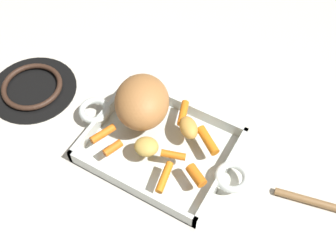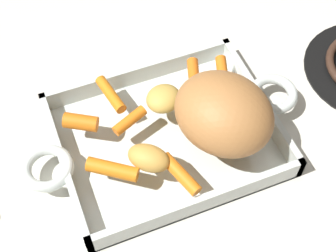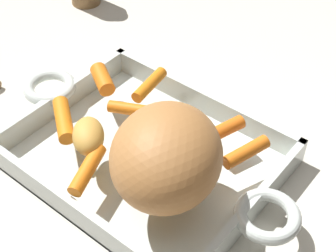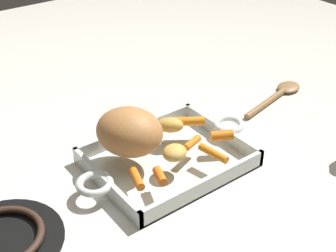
{
  "view_description": "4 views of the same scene",
  "coord_description": "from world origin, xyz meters",
  "px_view_note": "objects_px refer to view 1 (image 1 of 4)",
  "views": [
    {
      "loc": [
        -0.25,
        0.41,
        0.78
      ],
      "look_at": [
        -0.01,
        -0.02,
        0.06
      ],
      "focal_mm": 45.02,
      "sensor_mm": 36.0,
      "label": 1
    },
    {
      "loc": [
        -0.14,
        -0.36,
        0.6
      ],
      "look_at": [
        -0.01,
        -0.02,
        0.07
      ],
      "focal_mm": 52.89,
      "sensor_mm": 36.0,
      "label": 2
    },
    {
      "loc": [
        0.28,
        -0.31,
        0.45
      ],
      "look_at": [
        0.02,
        0.02,
        0.05
      ],
      "focal_mm": 53.5,
      "sensor_mm": 36.0,
      "label": 3
    },
    {
      "loc": [
        0.45,
        0.6,
        0.57
      ],
      "look_at": [
        -0.01,
        -0.02,
        0.08
      ],
      "focal_mm": 49.23,
      "sensor_mm": 36.0,
      "label": 4
    }
  ],
  "objects_px": {
    "baby_carrot_long": "(173,155)",
    "baby_carrot_short": "(113,148)",
    "baby_carrot_southeast": "(208,140)",
    "potato_golden_small": "(189,128)",
    "roasting_dish": "(160,147)",
    "baby_carrot_southwest": "(183,113)",
    "pork_roast": "(142,102)",
    "baby_carrot_northwest": "(103,134)",
    "potato_corner": "(146,147)",
    "stove_burner_rear": "(32,88)",
    "baby_carrot_northeast": "(164,177)",
    "baby_carrot_center_right": "(196,175)"
  },
  "relations": [
    {
      "from": "baby_carrot_southeast",
      "to": "baby_carrot_northeast",
      "type": "bearing_deg",
      "value": 73.27
    },
    {
      "from": "baby_carrot_short",
      "to": "stove_burner_rear",
      "type": "bearing_deg",
      "value": -12.95
    },
    {
      "from": "baby_carrot_short",
      "to": "baby_carrot_southwest",
      "type": "height_order",
      "value": "baby_carrot_southwest"
    },
    {
      "from": "baby_carrot_short",
      "to": "potato_corner",
      "type": "height_order",
      "value": "potato_corner"
    },
    {
      "from": "roasting_dish",
      "to": "baby_carrot_short",
      "type": "bearing_deg",
      "value": 44.64
    },
    {
      "from": "baby_carrot_southwest",
      "to": "pork_roast",
      "type": "bearing_deg",
      "value": 28.77
    },
    {
      "from": "potato_corner",
      "to": "stove_burner_rear",
      "type": "xyz_separation_m",
      "value": [
        0.34,
        -0.03,
        -0.05
      ]
    },
    {
      "from": "baby_carrot_long",
      "to": "baby_carrot_short",
      "type": "distance_m",
      "value": 0.12
    },
    {
      "from": "roasting_dish",
      "to": "baby_carrot_long",
      "type": "xyz_separation_m",
      "value": [
        -0.04,
        0.02,
        0.03
      ]
    },
    {
      "from": "baby_carrot_northwest",
      "to": "potato_golden_small",
      "type": "xyz_separation_m",
      "value": [
        -0.15,
        -0.1,
        0.01
      ]
    },
    {
      "from": "baby_carrot_long",
      "to": "potato_golden_small",
      "type": "relative_size",
      "value": 0.9
    },
    {
      "from": "baby_carrot_southeast",
      "to": "baby_carrot_southwest",
      "type": "height_order",
      "value": "same"
    },
    {
      "from": "roasting_dish",
      "to": "baby_carrot_northeast",
      "type": "height_order",
      "value": "baby_carrot_northeast"
    },
    {
      "from": "baby_carrot_long",
      "to": "pork_roast",
      "type": "bearing_deg",
      "value": -28.81
    },
    {
      "from": "potato_golden_small",
      "to": "baby_carrot_short",
      "type": "bearing_deg",
      "value": 46.1
    },
    {
      "from": "baby_carrot_southeast",
      "to": "baby_carrot_center_right",
      "type": "distance_m",
      "value": 0.09
    },
    {
      "from": "potato_corner",
      "to": "baby_carrot_northeast",
      "type": "bearing_deg",
      "value": 148.85
    },
    {
      "from": "pork_roast",
      "to": "stove_burner_rear",
      "type": "relative_size",
      "value": 0.65
    },
    {
      "from": "baby_carrot_short",
      "to": "baby_carrot_northeast",
      "type": "bearing_deg",
      "value": 177.64
    },
    {
      "from": "baby_carrot_short",
      "to": "baby_carrot_northwest",
      "type": "distance_m",
      "value": 0.04
    },
    {
      "from": "baby_carrot_southwest",
      "to": "potato_golden_small",
      "type": "xyz_separation_m",
      "value": [
        -0.03,
        0.03,
        0.01
      ]
    },
    {
      "from": "pork_roast",
      "to": "stove_burner_rear",
      "type": "distance_m",
      "value": 0.3
    },
    {
      "from": "baby_carrot_long",
      "to": "baby_carrot_center_right",
      "type": "xyz_separation_m",
      "value": [
        -0.06,
        0.02,
        0.0
      ]
    },
    {
      "from": "roasting_dish",
      "to": "potato_corner",
      "type": "height_order",
      "value": "potato_corner"
    },
    {
      "from": "baby_carrot_southeast",
      "to": "potato_golden_small",
      "type": "xyz_separation_m",
      "value": [
        0.05,
        -0.0,
        0.01
      ]
    },
    {
      "from": "baby_carrot_short",
      "to": "potato_golden_small",
      "type": "height_order",
      "value": "potato_golden_small"
    },
    {
      "from": "roasting_dish",
      "to": "baby_carrot_northwest",
      "type": "relative_size",
      "value": 7.01
    },
    {
      "from": "baby_carrot_short",
      "to": "baby_carrot_southwest",
      "type": "distance_m",
      "value": 0.17
    },
    {
      "from": "potato_golden_small",
      "to": "pork_roast",
      "type": "bearing_deg",
      "value": 5.13
    },
    {
      "from": "baby_carrot_northeast",
      "to": "stove_burner_rear",
      "type": "distance_m",
      "value": 0.41
    },
    {
      "from": "roasting_dish",
      "to": "baby_carrot_northeast",
      "type": "relative_size",
      "value": 6.19
    },
    {
      "from": "stove_burner_rear",
      "to": "baby_carrot_northeast",
      "type": "bearing_deg",
      "value": 170.27
    },
    {
      "from": "stove_burner_rear",
      "to": "baby_carrot_long",
      "type": "bearing_deg",
      "value": 177.58
    },
    {
      "from": "baby_carrot_southeast",
      "to": "baby_carrot_short",
      "type": "bearing_deg",
      "value": 35.03
    },
    {
      "from": "pork_roast",
      "to": "baby_carrot_northwest",
      "type": "xyz_separation_m",
      "value": [
        0.04,
        0.09,
        -0.04
      ]
    },
    {
      "from": "baby_carrot_southwest",
      "to": "baby_carrot_northeast",
      "type": "bearing_deg",
      "value": 105.45
    },
    {
      "from": "baby_carrot_short",
      "to": "potato_corner",
      "type": "distance_m",
      "value": 0.07
    },
    {
      "from": "potato_golden_small",
      "to": "potato_corner",
      "type": "xyz_separation_m",
      "value": [
        0.05,
        0.08,
        -0.0
      ]
    },
    {
      "from": "baby_carrot_northeast",
      "to": "potato_golden_small",
      "type": "bearing_deg",
      "value": -84.24
    },
    {
      "from": "potato_golden_small",
      "to": "roasting_dish",
      "type": "bearing_deg",
      "value": 48.34
    },
    {
      "from": "baby_carrot_northeast",
      "to": "stove_burner_rear",
      "type": "bearing_deg",
      "value": -9.73
    },
    {
      "from": "pork_roast",
      "to": "baby_carrot_northeast",
      "type": "distance_m",
      "value": 0.17
    },
    {
      "from": "pork_roast",
      "to": "baby_carrot_southeast",
      "type": "bearing_deg",
      "value": -178.19
    },
    {
      "from": "baby_carrot_northeast",
      "to": "baby_carrot_southwest",
      "type": "relative_size",
      "value": 1.02
    },
    {
      "from": "baby_carrot_center_right",
      "to": "stove_burner_rear",
      "type": "bearing_deg",
      "value": -4.55
    },
    {
      "from": "roasting_dish",
      "to": "baby_carrot_southwest",
      "type": "xyz_separation_m",
      "value": [
        -0.01,
        -0.08,
        0.03
      ]
    },
    {
      "from": "baby_carrot_southwest",
      "to": "stove_burner_rear",
      "type": "bearing_deg",
      "value": 13.32
    },
    {
      "from": "baby_carrot_short",
      "to": "stove_burner_rear",
      "type": "distance_m",
      "value": 0.29
    },
    {
      "from": "baby_carrot_southeast",
      "to": "stove_burner_rear",
      "type": "bearing_deg",
      "value": 6.28
    },
    {
      "from": "baby_carrot_long",
      "to": "baby_carrot_short",
      "type": "height_order",
      "value": "same"
    }
  ]
}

